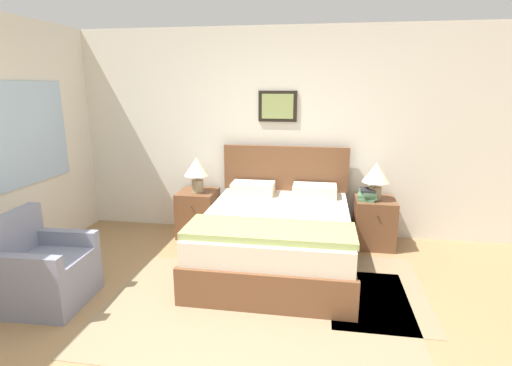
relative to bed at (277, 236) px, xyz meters
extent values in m
plane|color=#99754C|center=(-0.22, -1.64, -0.32)|extent=(16.00, 16.00, 0.00)
cube|color=silver|center=(-0.22, 1.05, 0.98)|extent=(7.34, 0.06, 2.60)
cube|color=black|center=(-0.12, 1.01, 1.32)|extent=(0.48, 0.02, 0.38)
cube|color=#8E9E5B|center=(-0.12, 0.99, 1.32)|extent=(0.39, 0.00, 0.30)
cube|color=silver|center=(-2.72, -0.31, 0.98)|extent=(0.06, 5.06, 2.60)
cube|color=#9EBCDB|center=(-2.68, -0.21, 1.07)|extent=(0.02, 1.30, 1.10)
cube|color=#897556|center=(-0.07, -0.94, -0.32)|extent=(2.68, 1.76, 0.01)
cube|color=#897556|center=(1.01, -0.40, -0.32)|extent=(0.88, 1.49, 0.01)
cube|color=brown|center=(0.00, -0.02, -0.18)|extent=(1.58, 1.97, 0.28)
cube|color=brown|center=(0.00, -0.98, 0.00)|extent=(1.58, 0.06, 0.08)
cube|color=beige|center=(0.00, -0.02, 0.11)|extent=(1.51, 1.89, 0.31)
cube|color=brown|center=(0.00, 0.93, 0.55)|extent=(1.58, 0.06, 0.57)
cube|color=#8E9E5B|center=(0.00, -0.63, 0.30)|extent=(1.54, 0.55, 0.06)
cube|color=beige|center=(-0.38, 0.70, 0.34)|extent=(0.52, 0.32, 0.14)
cube|color=beige|center=(0.38, 0.70, 0.34)|extent=(0.52, 0.32, 0.14)
cube|color=gray|center=(-1.92, -1.12, -0.10)|extent=(0.70, 0.71, 0.44)
cube|color=gray|center=(-2.20, -1.13, 0.31)|extent=(0.15, 0.68, 0.39)
cube|color=gray|center=(-1.93, -0.83, 0.19)|extent=(0.68, 0.13, 0.14)
cube|color=gray|center=(-1.91, -1.41, 0.19)|extent=(0.68, 0.13, 0.14)
cube|color=brown|center=(-1.10, 0.72, -0.03)|extent=(0.47, 0.50, 0.58)
sphere|color=#332D28|center=(-1.10, 0.46, 0.13)|extent=(0.02, 0.02, 0.02)
cube|color=brown|center=(1.10, 0.72, -0.03)|extent=(0.47, 0.50, 0.58)
sphere|color=#332D28|center=(1.10, 0.46, 0.13)|extent=(0.02, 0.02, 0.02)
cylinder|color=gray|center=(-1.09, 0.69, 0.34)|extent=(0.15, 0.15, 0.15)
cylinder|color=gray|center=(-1.09, 0.69, 0.44)|extent=(0.02, 0.02, 0.06)
cone|color=beige|center=(-1.09, 0.69, 0.59)|extent=(0.32, 0.32, 0.23)
cylinder|color=gray|center=(1.08, 0.69, 0.34)|extent=(0.15, 0.15, 0.15)
cylinder|color=gray|center=(1.08, 0.69, 0.44)|extent=(0.02, 0.02, 0.06)
cone|color=beige|center=(1.08, 0.69, 0.59)|extent=(0.32, 0.32, 0.23)
cube|color=#4C7551|center=(1.00, 0.67, 0.27)|extent=(0.23, 0.27, 0.03)
cube|color=#4C7551|center=(1.00, 0.67, 0.31)|extent=(0.24, 0.23, 0.04)
cube|color=#4C7551|center=(1.00, 0.67, 0.35)|extent=(0.19, 0.27, 0.04)
cube|color=#232328|center=(1.00, 0.67, 0.38)|extent=(0.17, 0.22, 0.03)
camera|label=1|loc=(0.43, -4.01, 1.59)|focal=28.00mm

